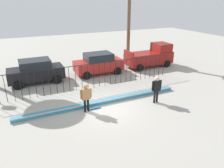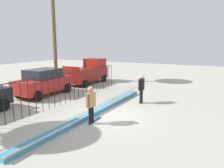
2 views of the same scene
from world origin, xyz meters
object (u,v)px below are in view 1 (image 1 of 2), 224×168
at_px(skateboarder, 86,96).
at_px(camera_operator, 157,87).
at_px(skateboard, 94,108).
at_px(pickup_truck, 151,56).
at_px(parked_car_red, 99,63).
at_px(parked_car_black, 36,71).

relative_size(skateboarder, camera_operator, 0.98).
distance_m(skateboard, pickup_truck, 10.33).
bearing_deg(parked_car_red, pickup_truck, -2.71).
height_order(skateboarder, parked_car_red, parked_car_red).
relative_size(parked_car_black, pickup_truck, 0.91).
bearing_deg(skateboarder, parked_car_red, 74.75).
bearing_deg(skateboarder, skateboard, 24.77).
bearing_deg(skateboard, pickup_truck, 44.34).
bearing_deg(skateboard, parked_car_black, 121.33).
height_order(skateboarder, skateboard, skateboarder).
xyz_separation_m(skateboarder, skateboard, (0.52, 0.12, -1.00)).
xyz_separation_m(skateboarder, pickup_truck, (8.83, 6.19, -0.03)).
distance_m(skateboard, camera_operator, 4.20).
distance_m(skateboarder, pickup_truck, 10.78).
height_order(parked_car_red, pickup_truck, pickup_truck).
xyz_separation_m(skateboard, parked_car_red, (2.73, 6.12, 0.91)).
distance_m(skateboard, parked_car_red, 6.76).
xyz_separation_m(parked_car_black, parked_car_red, (5.38, -0.08, 0.00)).
distance_m(parked_car_red, pickup_truck, 5.58).
xyz_separation_m(parked_car_black, pickup_truck, (10.95, -0.12, 0.06)).
height_order(parked_car_black, pickup_truck, pickup_truck).
bearing_deg(camera_operator, parked_car_red, -22.39).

